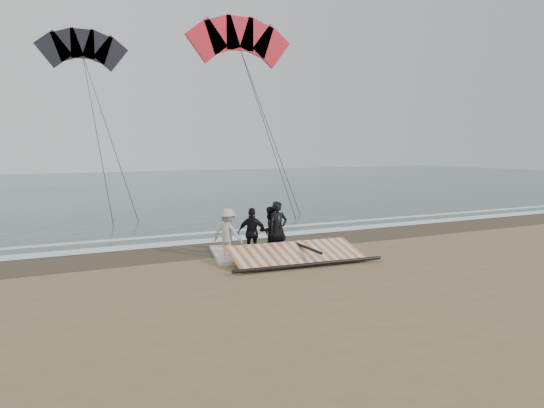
{
  "coord_description": "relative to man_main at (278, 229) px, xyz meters",
  "views": [
    {
      "loc": [
        -8.47,
        -12.16,
        3.47
      ],
      "look_at": [
        -0.68,
        3.0,
        1.6
      ],
      "focal_mm": 35.0,
      "sensor_mm": 36.0,
      "label": 1
    }
  ],
  "objects": [
    {
      "name": "board_cream",
      "position": [
        -1.45,
        0.83,
        -0.82
      ],
      "size": [
        1.37,
        2.78,
        0.11
      ],
      "primitive_type": "cube",
      "rotation": [
        0.0,
        0.0,
        -0.25
      ],
      "color": "silver",
      "rests_on": "ground"
    },
    {
      "name": "foam_near",
      "position": [
        0.81,
        3.57,
        -0.85
      ],
      "size": [
        120.0,
        0.9,
        0.01
      ],
      "primitive_type": "cube",
      "color": "white",
      "rests_on": "sea"
    },
    {
      "name": "foam_far",
      "position": [
        0.81,
        5.27,
        -0.85
      ],
      "size": [
        120.0,
        0.45,
        0.01
      ],
      "primitive_type": "cube",
      "color": "white",
      "rests_on": "sea"
    },
    {
      "name": "man_main",
      "position": [
        0.0,
        0.0,
        0.0
      ],
      "size": [
        0.67,
        0.47,
        1.76
      ],
      "primitive_type": "imported",
      "rotation": [
        0.0,
        0.0,
        0.08
      ],
      "color": "black",
      "rests_on": "ground"
    },
    {
      "name": "kite_dark",
      "position": [
        -2.16,
        24.83,
        9.05
      ],
      "size": [
        6.83,
        8.23,
        18.91
      ],
      "color": "black",
      "rests_on": "ground"
    },
    {
      "name": "trio_cluster",
      "position": [
        -0.87,
        0.36,
        -0.1
      ],
      "size": [
        2.34,
        1.29,
        1.58
      ],
      "color": "black",
      "rests_on": "ground"
    },
    {
      "name": "board_white",
      "position": [
        1.58,
        -0.21,
        -0.83
      ],
      "size": [
        1.59,
        2.36,
        0.09
      ],
      "primitive_type": "cube",
      "rotation": [
        0.0,
        0.0,
        0.45
      ],
      "color": "white",
      "rests_on": "ground"
    },
    {
      "name": "wet_sand",
      "position": [
        0.81,
        2.17,
        -0.87
      ],
      "size": [
        120.0,
        2.8,
        0.01
      ],
      "primitive_type": "cube",
      "color": "#4C3D2B",
      "rests_on": "ground"
    },
    {
      "name": "sail_rig",
      "position": [
        0.03,
        -0.89,
        -0.68
      ],
      "size": [
        4.69,
        2.05,
        0.51
      ],
      "color": "black",
      "rests_on": "ground"
    },
    {
      "name": "kite_red",
      "position": [
        5.54,
        15.44,
        8.71
      ],
      "size": [
        7.63,
        4.38,
        12.66
      ],
      "color": "red",
      "rests_on": "ground"
    },
    {
      "name": "sea",
      "position": [
        0.81,
        30.67,
        -0.87
      ],
      "size": [
        120.0,
        54.0,
        0.02
      ],
      "primitive_type": "cube",
      "color": "#233838",
      "rests_on": "ground"
    },
    {
      "name": "ground",
      "position": [
        0.81,
        -2.33,
        -0.88
      ],
      "size": [
        120.0,
        120.0,
        0.0
      ],
      "primitive_type": "plane",
      "color": "#8C704C",
      "rests_on": "ground"
    }
  ]
}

